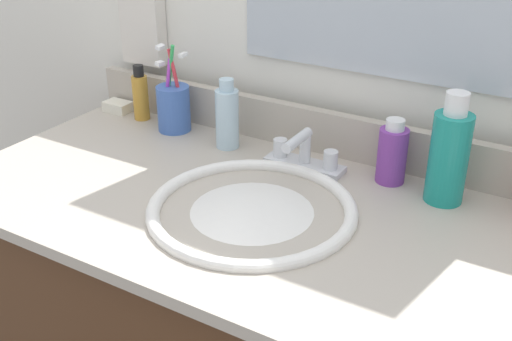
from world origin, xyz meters
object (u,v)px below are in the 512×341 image
at_px(bottle_oil_amber, 140,95).
at_px(bottle_mouthwash_teal, 449,155).
at_px(hand_towel, 142,16).
at_px(soap_bar, 118,107).
at_px(bottle_gel_clear, 227,117).
at_px(cup_blue_plastic, 173,107).
at_px(bottle_cream_purple, 392,154).
at_px(faucet, 303,156).

distance_m(bottle_oil_amber, bottle_mouthwash_teal, 0.71).
xyz_separation_m(hand_towel, soap_bar, (-0.04, -0.07, -0.21)).
bearing_deg(bottle_gel_clear, bottle_oil_amber, 173.54).
xyz_separation_m(bottle_gel_clear, soap_bar, (-0.34, 0.04, -0.06)).
bearing_deg(bottle_gel_clear, cup_blue_plastic, 174.22).
relative_size(hand_towel, bottle_cream_purple, 1.76).
relative_size(faucet, cup_blue_plastic, 0.82).
height_order(bottle_mouthwash_teal, soap_bar, bottle_mouthwash_teal).
height_order(cup_blue_plastic, soap_bar, cup_blue_plastic).
bearing_deg(bottle_gel_clear, faucet, -3.78).
bearing_deg(bottle_mouthwash_teal, bottle_cream_purple, 168.58).
bearing_deg(bottle_cream_purple, bottle_oil_amber, 179.59).
bearing_deg(hand_towel, faucet, -13.35).
bearing_deg(soap_bar, bottle_cream_purple, -0.97).
xyz_separation_m(bottle_oil_amber, bottle_cream_purple, (0.61, -0.00, -0.00)).
xyz_separation_m(faucet, soap_bar, (-0.52, 0.05, -0.02)).
height_order(hand_towel, bottle_oil_amber, hand_towel).
height_order(bottle_oil_amber, soap_bar, bottle_oil_amber).
height_order(bottle_gel_clear, bottle_oil_amber, bottle_gel_clear).
height_order(faucet, bottle_gel_clear, bottle_gel_clear).
xyz_separation_m(faucet, bottle_cream_purple, (0.16, 0.04, 0.03)).
distance_m(bottle_oil_amber, bottle_cream_purple, 0.61).
height_order(bottle_gel_clear, bottle_mouthwash_teal, bottle_mouthwash_teal).
bearing_deg(bottle_oil_amber, hand_towel, 118.06).
relative_size(faucet, bottle_mouthwash_teal, 0.79).
distance_m(bottle_oil_amber, cup_blue_plastic, 0.11).
xyz_separation_m(bottle_mouthwash_teal, bottle_cream_purple, (-0.11, 0.02, -0.03)).
relative_size(bottle_cream_purple, cup_blue_plastic, 0.64).
bearing_deg(bottle_mouthwash_teal, soap_bar, 177.61).
relative_size(hand_towel, faucet, 1.38).
relative_size(bottle_oil_amber, soap_bar, 2.02).
bearing_deg(hand_towel, bottle_cream_purple, -6.82).
bearing_deg(hand_towel, bottle_oil_amber, -61.94).
bearing_deg(bottle_oil_amber, cup_blue_plastic, -7.44).
bearing_deg(bottle_mouthwash_teal, faucet, -176.71).
height_order(hand_towel, cup_blue_plastic, hand_towel).
bearing_deg(faucet, bottle_oil_amber, 174.66).
distance_m(faucet, bottle_oil_amber, 0.45).
bearing_deg(hand_towel, bottle_mouthwash_teal, -7.47).
bearing_deg(bottle_cream_purple, cup_blue_plastic, -178.92).
height_order(bottle_gel_clear, bottle_cream_purple, bottle_gel_clear).
distance_m(faucet, bottle_mouthwash_teal, 0.28).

